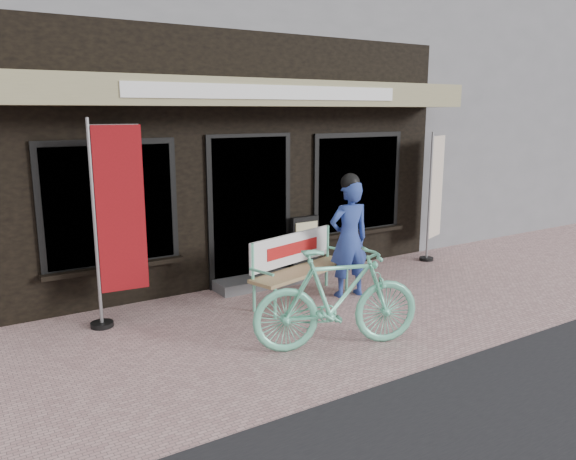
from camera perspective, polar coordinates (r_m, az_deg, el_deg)
ground at (r=6.87m, az=4.22°, el=-9.50°), size 70.00×70.00×0.00m
storefront at (r=10.80m, az=-11.81°, el=14.30°), size 7.00×6.77×6.00m
neighbor_right_near at (r=16.27m, az=17.48°, el=12.49°), size 10.00×7.00×5.60m
bench at (r=7.55m, az=1.04°, el=-3.25°), size 1.71×0.84×0.90m
person at (r=7.68m, az=6.22°, el=-0.67°), size 0.63×0.46×1.71m
bicycle at (r=6.06m, az=5.02°, el=-6.94°), size 1.91×1.08×1.11m
nobori_red at (r=6.82m, az=-17.01°, el=0.90°), size 0.72×0.29×2.45m
nobori_cream at (r=9.92m, az=14.68°, el=3.57°), size 0.64×0.36×2.18m
menu_stand at (r=8.66m, az=1.72°, el=-1.59°), size 0.47×0.11×0.93m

